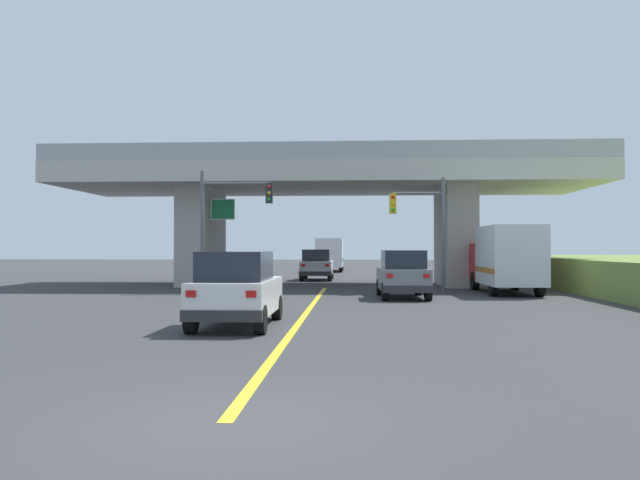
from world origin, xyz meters
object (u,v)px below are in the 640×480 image
Objects in this scene: suv_crossing at (403,274)px; traffic_signal_farside at (226,214)px; sedan_oncoming at (317,265)px; semi_truck_distant at (330,254)px; traffic_signal_nearside at (425,221)px; suv_lead at (237,289)px; box_truck at (506,259)px; highway_sign at (223,221)px.

traffic_signal_farside is at bearing 157.26° from suv_crossing.
semi_truck_distant is (0.27, 15.50, 0.56)m from sedan_oncoming.
traffic_signal_farside reaches higher than traffic_signal_nearside.
suv_lead is at bearing -91.34° from semi_truck_distant.
suv_crossing is 9.20m from traffic_signal_farside.
suv_lead is 25.23m from sedan_oncoming.
traffic_signal_nearside is (5.80, -11.90, 2.39)m from sedan_oncoming.
box_truck is 0.85× the size of semi_truck_distant.
traffic_signal_nearside is 1.10× the size of highway_sign.
traffic_signal_farside is (-3.68, -11.95, 2.74)m from sedan_oncoming.
box_truck reaches higher than suv_lead.
highway_sign is (-10.43, 3.93, 0.15)m from traffic_signal_nearside.
traffic_signal_nearside is (1.29, 3.20, 2.39)m from suv_crossing.
suv_lead is 13.88m from traffic_signal_farside.
semi_truck_distant is (0.95, 40.72, 0.56)m from suv_lead.
semi_truck_distant is at bearing 81.80° from traffic_signal_farside.
suv_lead is 0.59× the size of semi_truck_distant.
sedan_oncoming is at bearing -91.01° from semi_truck_distant.
semi_truck_distant is at bearing 88.99° from sedan_oncoming.
traffic_signal_nearside is at bearing 66.35° from suv_crossing.
suv_lead is 0.99× the size of sedan_oncoming.
suv_lead is 1.03× the size of suv_crossing.
traffic_signal_farside is (-3.00, 13.27, 2.74)m from suv_lead.
highway_sign reaches higher than suv_crossing.
highway_sign is (-0.95, 3.97, -0.20)m from traffic_signal_farside.
suv_crossing is 15.76m from sedan_oncoming.
suv_lead is 11.37m from suv_crossing.
sedan_oncoming is at bearing 88.45° from suv_lead.
box_truck is 1.42× the size of sedan_oncoming.
sedan_oncoming is 13.45m from traffic_signal_nearside.
semi_truck_distant is (4.91, 23.47, -1.98)m from highway_sign.
traffic_signal_nearside reaches higher than suv_crossing.
box_truck is 4.14m from traffic_signal_nearside.
suv_crossing is 0.57× the size of semi_truck_distant.
traffic_signal_nearside is at bearing -78.60° from semi_truck_distant.
traffic_signal_farside reaches higher than sedan_oncoming.
box_truck is (10.21, 13.13, 0.61)m from suv_lead.
box_truck is at bearing 52.11° from suv_lead.
box_truck is at bearing -71.44° from semi_truck_distant.
semi_truck_distant reaches higher than suv_crossing.
traffic_signal_farside is (-8.19, 3.15, 2.74)m from suv_crossing.
suv_lead and sedan_oncoming have the same top height.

